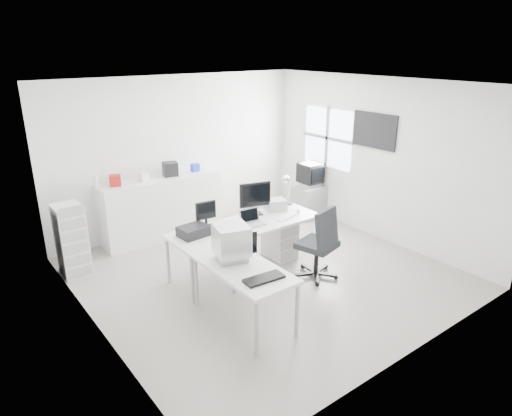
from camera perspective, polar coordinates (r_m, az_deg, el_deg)
floor at (r=7.02m, az=1.00°, el=-8.14°), size 5.00×5.00×0.01m
ceiling at (r=6.22m, az=1.16°, el=15.27°), size 5.00×5.00×0.01m
back_wall at (r=8.52m, az=-9.47°, el=6.72°), size 5.00×0.02×2.80m
left_wall at (r=5.39m, az=-20.29°, el=-2.04°), size 0.02×5.00×2.80m
right_wall at (r=8.22m, az=14.96°, el=5.84°), size 0.02×5.00×2.80m
window at (r=8.93m, az=8.92°, el=8.66°), size 0.02×1.20×1.10m
wall_picture at (r=8.16m, az=14.58°, el=9.37°), size 0.04×0.90×0.60m
main_desk at (r=6.98m, az=-1.16°, el=-4.90°), size 2.40×0.80×0.75m
side_desk at (r=5.75m, az=-1.54°, el=-10.71°), size 0.70×1.40×0.75m
drawer_pedestal at (r=7.44m, az=2.98°, el=-3.92°), size 0.40×0.50×0.60m
inkjet_printer at (r=6.46m, az=-7.82°, el=-2.88°), size 0.42×0.34×0.14m
lcd_monitor_small at (r=6.67m, az=-6.28°, el=-0.91°), size 0.33×0.21×0.39m
lcd_monitor_large at (r=7.12m, az=-0.11°, el=1.17°), size 0.54×0.33×0.53m
laptop at (r=6.74m, az=-0.35°, el=-1.32°), size 0.36×0.37×0.22m
white_keyboard at (r=7.10m, az=3.77°, el=-1.15°), size 0.41×0.20×0.02m
white_mouse at (r=7.31m, az=5.30°, el=-0.36°), size 0.06×0.06×0.06m
laser_printer at (r=7.39m, az=2.50°, el=0.42°), size 0.38×0.35×0.18m
desk_lamp at (r=7.62m, az=4.16°, el=2.26°), size 0.18×0.18×0.50m
crt_monitor at (r=5.66m, az=-3.08°, el=-4.54°), size 0.45×0.45×0.42m
black_keyboard at (r=5.28m, az=1.00°, el=-8.81°), size 0.50×0.23×0.03m
office_chair at (r=6.75m, az=7.66°, el=-4.14°), size 0.81×0.81×1.15m
tv_cabinet at (r=9.19m, az=6.67°, el=0.83°), size 0.59×0.48×0.65m
crt_tv at (r=9.02m, az=6.80°, el=4.12°), size 0.50×0.48×0.45m
sideboard at (r=8.30m, az=-11.61°, el=0.10°), size 2.19×0.55×1.10m
clutter_box_a at (r=7.82m, az=-17.19°, el=3.31°), size 0.23×0.22×0.18m
clutter_box_b at (r=8.00m, az=-13.84°, el=3.84°), size 0.16×0.14×0.14m
clutter_box_c at (r=8.19m, az=-10.68°, el=4.81°), size 0.29×0.27×0.24m
clutter_box_d at (r=8.43m, az=-7.62°, el=5.03°), size 0.14×0.12×0.14m
clutter_bottle at (r=7.76m, az=-19.37°, el=3.09°), size 0.07×0.07×0.22m
filing_cabinet at (r=7.32m, az=-22.07°, el=-3.75°), size 0.38×0.46×1.10m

